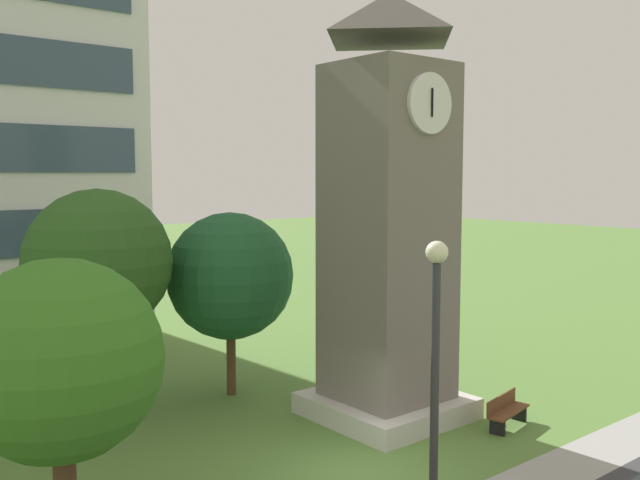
# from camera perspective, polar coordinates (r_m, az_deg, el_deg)

# --- Properties ---
(ground_plane) EXTENTS (160.00, 160.00, 0.00)m
(ground_plane) POSITION_cam_1_polar(r_m,az_deg,el_deg) (17.20, 3.22, -18.64)
(ground_plane) COLOR #567F38
(clock_tower) EXTENTS (3.95, 3.95, 12.02)m
(clock_tower) POSITION_cam_1_polar(r_m,az_deg,el_deg) (19.91, 5.58, 0.82)
(clock_tower) COLOR slate
(clock_tower) RESTS_ON ground
(park_bench) EXTENTS (1.86, 0.85, 0.88)m
(park_bench) POSITION_cam_1_polar(r_m,az_deg,el_deg) (20.60, 15.00, -13.33)
(park_bench) COLOR brown
(park_bench) RESTS_ON ground
(street_lamp) EXTENTS (0.36, 0.36, 5.95)m
(street_lamp) POSITION_cam_1_polar(r_m,az_deg,el_deg) (11.52, 9.38, -11.37)
(street_lamp) COLOR #333338
(street_lamp) RESTS_ON ground
(tree_by_building) EXTENTS (4.08, 4.08, 6.62)m
(tree_by_building) POSITION_cam_1_polar(r_m,az_deg,el_deg) (20.38, -17.67, -1.75)
(tree_by_building) COLOR #513823
(tree_by_building) RESTS_ON ground
(tree_near_tower) EXTENTS (4.01, 4.01, 5.84)m
(tree_near_tower) POSITION_cam_1_polar(r_m,az_deg,el_deg) (22.15, -7.36, -2.93)
(tree_near_tower) COLOR #513823
(tree_near_tower) RESTS_ON ground
(tree_streetside) EXTENTS (3.46, 3.46, 5.61)m
(tree_streetside) POSITION_cam_1_polar(r_m,az_deg,el_deg) (12.67, -20.45, -9.27)
(tree_streetside) COLOR #513823
(tree_streetside) RESTS_ON ground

